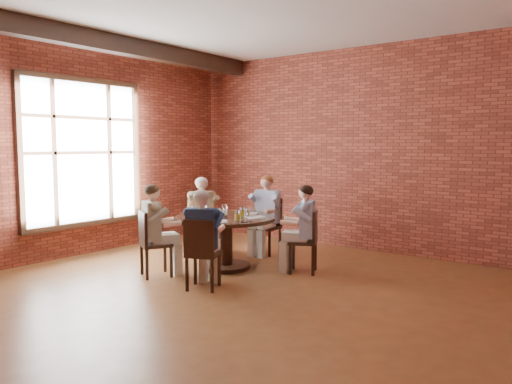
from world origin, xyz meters
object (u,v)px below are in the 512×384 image
Objects in this scene: diner_b at (266,215)px; chair_d at (151,241)px; diner_e at (203,239)px; diner_d at (156,230)px; chair_b at (268,223)px; chair_e at (201,251)px; smartphone at (246,221)px; chair_a at (308,239)px; diner_c at (203,216)px; diner_a at (303,229)px; chair_c at (201,224)px; dining_table at (225,232)px.

diner_b reaches higher than chair_d.
diner_e is (0.56, -2.07, -0.02)m from diner_b.
diner_d is at bearing -90.00° from chair_d.
chair_b reaches higher than chair_e.
diner_e is at bearing -155.27° from diner_d.
diner_d is 8.10× the size of smartphone.
diner_c reaches higher than chair_a.
diner_a is at bearing -108.99° from chair_d.
diner_c reaches higher than chair_b.
smartphone is at bearing -87.00° from chair_c.
chair_b is 1.09m from chair_c.
diner_b reaches higher than diner_a.
diner_c reaches higher than chair_e.
dining_table is 1.59× the size of chair_b.
diner_e reaches higher than chair_e.
diner_c is at bearing 151.88° from dining_table.
diner_e reaches higher than chair_a.
chair_d is 0.72× the size of diner_e.
smartphone is (1.42, -0.66, 0.13)m from diner_c.
chair_b is at bearing 95.41° from dining_table.
chair_a is 1.39m from chair_b.
smartphone is at bearing -69.63° from diner_b.
diner_c is (-0.79, -0.65, -0.01)m from diner_b.
diner_b is 1.02m from diner_c.
diner_e is 7.99× the size of smartphone.
diner_b is at bearing -72.91° from chair_d.
diner_d is (0.42, -1.36, -0.00)m from diner_c.
diner_a is at bearing -135.55° from chair_e.
dining_table is 9.36× the size of smartphone.
chair_b is at bearing 108.94° from smartphone.
chair_b is 1.03× the size of chair_e.
diner_c is at bearing -72.71° from chair_e.
diner_a is 1.35× the size of chair_b.
diner_b is 2.14m from diner_e.
chair_c is at bearing 149.06° from smartphone.
chair_e is at bearing -44.85° from diner_a.
diner_c reaches higher than dining_table.
smartphone reaches higher than dining_table.
chair_c is 2.02m from diner_e.
diner_c is (-1.91, 0.01, 0.02)m from diner_a.
chair_b is 1.07m from diner_c.
diner_e reaches higher than dining_table.
diner_d is at bearing -132.66° from chair_c.
diner_e is at bearing -90.00° from chair_e.
chair_a is (1.08, 0.50, -0.05)m from dining_table.
diner_a is 7.93× the size of smartphone.
chair_c is 2.09m from chair_e.
chair_b reaches higher than chair_c.
chair_a is at bearing -110.25° from diner_d.
chair_a is at bearing -36.08° from chair_b.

